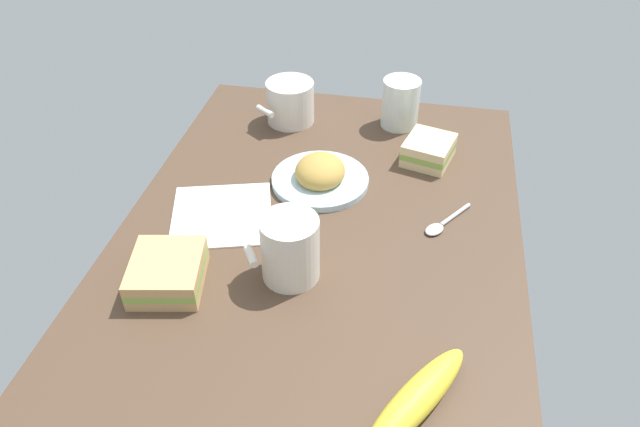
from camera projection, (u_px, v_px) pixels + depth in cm
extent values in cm
cube|color=#4C3828|center=(320.00, 233.00, 96.42)|extent=(90.00, 64.00, 2.00)
cylinder|color=silver|center=(320.00, 180.00, 104.99)|extent=(17.19, 17.19, 1.20)
ellipsoid|color=#B28C3F|center=(320.00, 171.00, 103.77)|extent=(9.74, 8.77, 5.27)
cylinder|color=silver|center=(290.00, 102.00, 119.50)|extent=(9.58, 9.58, 8.53)
cylinder|color=tan|center=(290.00, 85.00, 117.12)|extent=(8.43, 8.43, 0.40)
cylinder|color=silver|center=(265.00, 111.00, 115.76)|extent=(3.48, 4.20, 1.20)
cylinder|color=silver|center=(290.00, 249.00, 84.40)|extent=(8.45, 8.45, 10.22)
cylinder|color=brown|center=(289.00, 224.00, 81.49)|extent=(7.44, 7.44, 0.40)
cylinder|color=silver|center=(251.00, 256.00, 82.50)|extent=(3.87, 3.02, 1.20)
cube|color=beige|center=(428.00, 156.00, 110.44)|extent=(10.85, 10.21, 1.60)
cube|color=#8CB24C|center=(429.00, 150.00, 109.56)|extent=(10.85, 10.21, 1.20)
cube|color=beige|center=(429.00, 144.00, 108.67)|extent=(10.85, 10.21, 1.60)
cube|color=tan|center=(169.00, 279.00, 85.73)|extent=(12.82, 11.93, 1.60)
cube|color=#8CB24C|center=(167.00, 272.00, 84.85)|extent=(12.82, 11.93, 1.20)
cube|color=tan|center=(166.00, 265.00, 83.96)|extent=(12.82, 11.93, 1.60)
cylinder|color=silver|center=(400.00, 103.00, 117.94)|extent=(7.47, 7.47, 9.74)
cylinder|color=white|center=(400.00, 109.00, 118.85)|extent=(6.72, 6.72, 6.86)
ellipsoid|color=yellow|center=(416.00, 400.00, 68.76)|extent=(18.42, 13.58, 4.17)
ellipsoid|color=silver|center=(434.00, 229.00, 94.88)|extent=(4.32, 4.05, 0.80)
cylinder|color=silver|center=(455.00, 215.00, 97.88)|extent=(6.56, 4.98, 0.70)
cube|color=white|center=(223.00, 213.00, 98.46)|extent=(20.11, 20.11, 0.30)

